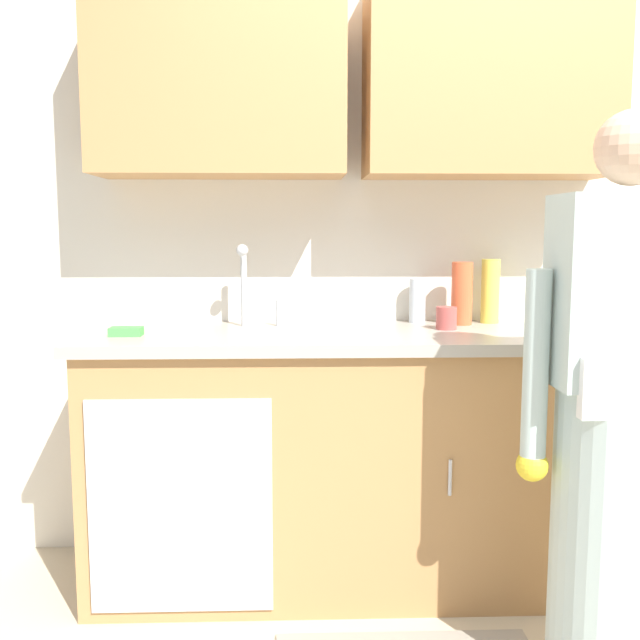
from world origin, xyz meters
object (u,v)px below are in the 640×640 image
at_px(cup_by_sink, 446,318).
at_px(sponge, 126,331).
at_px(bottle_soap, 490,291).
at_px(sink, 252,335).
at_px(person_at_sink, 617,452).
at_px(knife_on_counter, 594,330).
at_px(bottle_cleaner_spray, 462,293).
at_px(bottle_water_short, 417,301).

relative_size(cup_by_sink, sponge, 0.76).
distance_m(bottle_soap, cup_by_sink, 0.29).
bearing_deg(sink, bottle_soap, 12.84).
bearing_deg(person_at_sink, bottle_soap, 98.01).
relative_size(cup_by_sink, knife_on_counter, 0.35).
xyz_separation_m(bottle_soap, bottle_cleaner_spray, (-0.12, -0.05, -0.00)).
distance_m(person_at_sink, sponge, 1.61).
distance_m(bottle_water_short, sponge, 1.12).
height_order(bottle_cleaner_spray, bottle_water_short, bottle_cleaner_spray).
bearing_deg(sponge, bottle_cleaner_spray, 11.73).
bearing_deg(sink, sponge, -167.61).
distance_m(bottle_water_short, knife_on_counter, 0.66).
xyz_separation_m(knife_on_counter, sponge, (-1.67, -0.06, 0.01)).
bearing_deg(bottle_water_short, person_at_sink, -65.76).
bearing_deg(sponge, bottle_water_short, 16.82).
relative_size(sink, bottle_water_short, 2.90).
distance_m(sink, bottle_soap, 0.96).
xyz_separation_m(person_at_sink, bottle_cleaner_spray, (-0.25, 0.84, 0.37)).
distance_m(bottle_cleaner_spray, cup_by_sink, 0.18).
bearing_deg(sink, bottle_cleaner_spray, 11.37).
height_order(bottle_water_short, knife_on_counter, bottle_water_short).
relative_size(bottle_cleaner_spray, knife_on_counter, 1.01).
height_order(sink, person_at_sink, person_at_sink).
bearing_deg(bottle_soap, cup_by_sink, -139.13).
relative_size(bottle_soap, knife_on_counter, 1.04).
bearing_deg(bottle_soap, person_at_sink, -81.99).
height_order(sink, bottle_cleaner_spray, sink).
relative_size(person_at_sink, cup_by_sink, 19.40).
xyz_separation_m(cup_by_sink, sponge, (-1.14, -0.12, -0.03)).
distance_m(sink, knife_on_counter, 1.24).
distance_m(bottle_cleaner_spray, knife_on_counter, 0.50).
bearing_deg(bottle_water_short, knife_on_counter, -23.61).
bearing_deg(cup_by_sink, sponge, -173.83).
distance_m(bottle_cleaner_spray, bottle_water_short, 0.18).
height_order(sink, bottle_water_short, sink).
height_order(sink, cup_by_sink, sink).
bearing_deg(sink, cup_by_sink, 2.31).
xyz_separation_m(sink, bottle_soap, (0.92, 0.21, 0.14)).
bearing_deg(knife_on_counter, bottle_soap, -22.41).
bearing_deg(bottle_cleaner_spray, sponge, -168.27).
relative_size(knife_on_counter, sponge, 2.18).
distance_m(person_at_sink, bottle_soap, 0.98).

